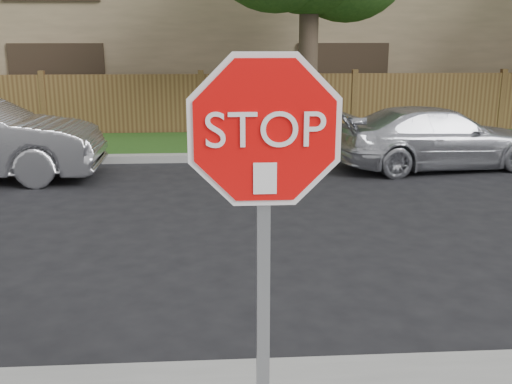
{
  "coord_description": "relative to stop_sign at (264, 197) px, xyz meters",
  "views": [
    {
      "loc": [
        0.37,
        -4.23,
        2.58
      ],
      "look_at": [
        0.59,
        -0.9,
        1.7
      ],
      "focal_mm": 42.0,
      "sensor_mm": 36.0,
      "label": 1
    }
  ],
  "objects": [
    {
      "name": "ground",
      "position": [
        -0.59,
        1.48,
        -1.83
      ],
      "size": [
        90.0,
        90.0,
        0.0
      ],
      "primitive_type": "plane",
      "color": "black",
      "rests_on": "ground"
    },
    {
      "name": "far_curb",
      "position": [
        -0.59,
        9.63,
        -1.75
      ],
      "size": [
        70.0,
        0.3,
        0.15
      ],
      "primitive_type": "cube",
      "color": "gray",
      "rests_on": "ground"
    },
    {
      "name": "grass_strip",
      "position": [
        -0.59,
        11.28,
        -1.77
      ],
      "size": [
        70.0,
        3.0,
        0.12
      ],
      "primitive_type": "cube",
      "color": "#1E4714",
      "rests_on": "ground"
    },
    {
      "name": "fence",
      "position": [
        -0.59,
        12.88,
        -1.03
      ],
      "size": [
        70.0,
        0.12,
        1.6
      ],
      "primitive_type": "cube",
      "color": "brown",
      "rests_on": "ground"
    },
    {
      "name": "apartment_building",
      "position": [
        -0.59,
        18.48,
        1.7
      ],
      "size": [
        35.2,
        9.2,
        7.2
      ],
      "color": "#897655",
      "rests_on": "ground"
    },
    {
      "name": "stop_sign",
      "position": [
        0.0,
        0.0,
        0.0
      ],
      "size": [
        1.01,
        0.13,
        2.55
      ],
      "color": "gray",
      "rests_on": "sidewalk_near"
    },
    {
      "name": "sedan_right",
      "position": [
        4.13,
        8.68,
        -1.23
      ],
      "size": [
        4.36,
        2.27,
        1.21
      ],
      "primitive_type": "imported",
      "rotation": [
        0.0,
        0.0,
        1.72
      ],
      "color": "silver",
      "rests_on": "ground"
    }
  ]
}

